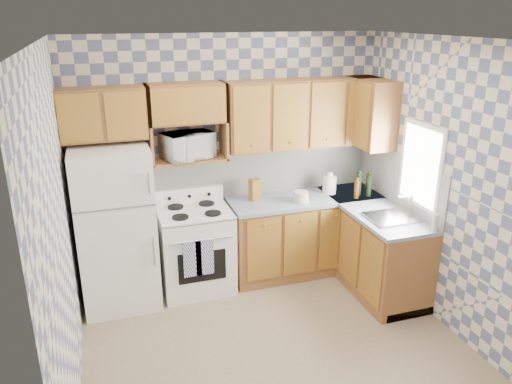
% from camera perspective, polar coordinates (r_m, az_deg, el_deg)
% --- Properties ---
extents(floor, '(3.40, 3.40, 0.00)m').
position_cam_1_polar(floor, '(4.80, 2.31, -17.26)').
color(floor, '#7A694D').
rests_on(floor, ground).
extents(back_wall, '(3.40, 0.02, 2.70)m').
position_cam_1_polar(back_wall, '(5.57, -3.20, 3.73)').
color(back_wall, slate).
rests_on(back_wall, ground).
extents(right_wall, '(0.02, 3.20, 2.70)m').
position_cam_1_polar(right_wall, '(4.95, 21.32, 0.29)').
color(right_wall, slate).
rests_on(right_wall, ground).
extents(backsplash_back, '(2.60, 0.02, 0.56)m').
position_cam_1_polar(backsplash_back, '(5.72, 0.73, 2.61)').
color(backsplash_back, white).
rests_on(backsplash_back, back_wall).
extents(backsplash_right, '(0.02, 1.60, 0.56)m').
position_cam_1_polar(backsplash_right, '(5.60, 16.02, 1.44)').
color(backsplash_right, white).
rests_on(backsplash_right, right_wall).
extents(refrigerator, '(0.75, 0.70, 1.68)m').
position_cam_1_polar(refrigerator, '(5.25, -15.68, -3.97)').
color(refrigerator, white).
rests_on(refrigerator, floor).
extents(stove_body, '(0.76, 0.65, 0.90)m').
position_cam_1_polar(stove_body, '(5.50, -6.90, -6.66)').
color(stove_body, white).
rests_on(stove_body, floor).
extents(cooktop, '(0.76, 0.65, 0.02)m').
position_cam_1_polar(cooktop, '(5.32, -7.10, -2.26)').
color(cooktop, silver).
rests_on(cooktop, stove_body).
extents(backguard, '(0.76, 0.08, 0.17)m').
position_cam_1_polar(backguard, '(5.54, -7.70, -0.33)').
color(backguard, white).
rests_on(backguard, cooktop).
extents(dish_towel_left, '(0.19, 0.02, 0.39)m').
position_cam_1_polar(dish_towel_left, '(5.15, -7.28, -7.59)').
color(dish_towel_left, navy).
rests_on(dish_towel_left, stove_body).
extents(dish_towel_right, '(0.19, 0.02, 0.39)m').
position_cam_1_polar(dish_towel_right, '(5.17, -5.89, -7.41)').
color(dish_towel_right, navy).
rests_on(dish_towel_right, stove_body).
extents(base_cabinets_back, '(1.75, 0.60, 0.88)m').
position_cam_1_polar(base_cabinets_back, '(5.88, 5.55, -4.92)').
color(base_cabinets_back, brown).
rests_on(base_cabinets_back, floor).
extents(base_cabinets_right, '(0.60, 1.60, 0.88)m').
position_cam_1_polar(base_cabinets_right, '(5.73, 12.87, -6.06)').
color(base_cabinets_right, brown).
rests_on(base_cabinets_right, floor).
extents(countertop_back, '(1.77, 0.63, 0.04)m').
position_cam_1_polar(countertop_back, '(5.70, 5.72, -0.73)').
color(countertop_back, slate).
rests_on(countertop_back, base_cabinets_back).
extents(countertop_right, '(0.63, 1.60, 0.04)m').
position_cam_1_polar(countertop_right, '(5.54, 13.19, -1.78)').
color(countertop_right, slate).
rests_on(countertop_right, base_cabinets_right).
extents(upper_cabinets_back, '(1.75, 0.33, 0.74)m').
position_cam_1_polar(upper_cabinets_back, '(5.57, 5.48, 8.95)').
color(upper_cabinets_back, brown).
rests_on(upper_cabinets_back, back_wall).
extents(upper_cabinets_fridge, '(0.82, 0.33, 0.50)m').
position_cam_1_polar(upper_cabinets_fridge, '(5.10, -17.14, 8.55)').
color(upper_cabinets_fridge, brown).
rests_on(upper_cabinets_fridge, back_wall).
extents(upper_cabinets_right, '(0.33, 0.70, 0.74)m').
position_cam_1_polar(upper_cabinets_right, '(5.72, 12.84, 8.85)').
color(upper_cabinets_right, brown).
rests_on(upper_cabinets_right, right_wall).
extents(microwave_shelf, '(0.80, 0.33, 0.03)m').
position_cam_1_polar(microwave_shelf, '(5.30, -7.68, 3.68)').
color(microwave_shelf, brown).
rests_on(microwave_shelf, back_wall).
extents(microwave, '(0.58, 0.49, 0.28)m').
position_cam_1_polar(microwave, '(5.26, -7.85, 5.29)').
color(microwave, white).
rests_on(microwave, microwave_shelf).
extents(sink, '(0.48, 0.40, 0.03)m').
position_cam_1_polar(sink, '(5.26, 15.18, -2.84)').
color(sink, '#B7B7BC').
rests_on(sink, countertop_right).
extents(window, '(0.02, 0.66, 0.86)m').
position_cam_1_polar(window, '(5.25, 18.31, 2.87)').
color(window, white).
rests_on(window, right_wall).
extents(bottle_0, '(0.06, 0.06, 0.27)m').
position_cam_1_polar(bottle_0, '(5.80, 11.66, 0.92)').
color(bottle_0, black).
rests_on(bottle_0, countertop_back).
extents(bottle_1, '(0.06, 0.06, 0.25)m').
position_cam_1_polar(bottle_1, '(5.80, 12.80, 0.75)').
color(bottle_1, black).
rests_on(bottle_1, countertop_back).
extents(bottle_2, '(0.06, 0.06, 0.23)m').
position_cam_1_polar(bottle_2, '(5.91, 12.73, 1.01)').
color(bottle_2, '#4E2A08').
rests_on(bottle_2, countertop_back).
extents(bottle_3, '(0.06, 0.06, 0.21)m').
position_cam_1_polar(bottle_3, '(5.71, 11.41, 0.35)').
color(bottle_3, '#4E2A08').
rests_on(bottle_3, countertop_back).
extents(knife_block, '(0.13, 0.13, 0.24)m').
position_cam_1_polar(knife_block, '(5.54, -0.13, 0.29)').
color(knife_block, brown).
rests_on(knife_block, countertop_back).
extents(electric_kettle, '(0.16, 0.16, 0.20)m').
position_cam_1_polar(electric_kettle, '(5.81, 8.39, 0.81)').
color(electric_kettle, white).
rests_on(electric_kettle, countertop_back).
extents(food_containers, '(0.18, 0.18, 0.12)m').
position_cam_1_polar(food_containers, '(5.52, 5.15, -0.52)').
color(food_containers, beige).
rests_on(food_containers, countertop_back).
extents(soap_bottle, '(0.06, 0.06, 0.17)m').
position_cam_1_polar(soap_bottle, '(5.06, 19.79, -3.30)').
color(soap_bottle, beige).
rests_on(soap_bottle, countertop_right).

